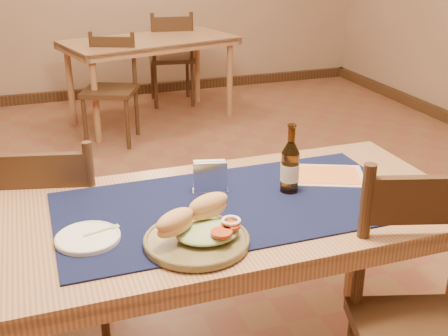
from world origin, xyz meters
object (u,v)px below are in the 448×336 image
object	(u,v)px
main_table	(233,227)
beer_bottle	(290,167)
chair_main_far	(56,232)
back_table	(150,48)
napkin_holder	(210,177)
sandwich_plate	(198,232)
chair_main_near	(434,330)

from	to	relation	value
main_table	beer_bottle	bearing A→B (deg)	8.54
main_table	chair_main_far	xyz separation A→B (m)	(-0.58, 0.52, -0.19)
back_table	napkin_holder	distance (m)	3.23
sandwich_plate	back_table	bearing A→B (deg)	79.99
main_table	napkin_holder	bearing A→B (deg)	108.62
chair_main_near	sandwich_plate	world-z (taller)	chair_main_near
back_table	beer_bottle	distance (m)	3.30
main_table	chair_main_far	world-z (taller)	chair_main_far
back_table	napkin_holder	bearing A→B (deg)	-98.49
chair_main_near	napkin_holder	world-z (taller)	chair_main_near
back_table	sandwich_plate	distance (m)	3.58
chair_main_near	beer_bottle	distance (m)	0.70
chair_main_near	napkin_holder	distance (m)	0.88
sandwich_plate	chair_main_near	bearing A→B (deg)	-27.98
back_table	chair_main_near	bearing A→B (deg)	-89.84
main_table	beer_bottle	distance (m)	0.29
sandwich_plate	beer_bottle	size ratio (longest dim) A/B	1.27
chair_main_far	chair_main_near	size ratio (longest dim) A/B	0.93
beer_bottle	napkin_holder	bearing A→B (deg)	160.68
main_table	back_table	distance (m)	3.35
main_table	chair_main_near	bearing A→B (deg)	-50.67
chair_main_far	main_table	bearing A→B (deg)	-41.66
chair_main_far	beer_bottle	bearing A→B (deg)	-31.01
beer_bottle	chair_main_near	bearing A→B (deg)	-69.12
back_table	chair_main_near	xyz separation A→B (m)	(0.01, -3.86, -0.15)
chair_main_near	beer_bottle	size ratio (longest dim) A/B	3.94
back_table	sandwich_plate	world-z (taller)	sandwich_plate
sandwich_plate	beer_bottle	xyz separation A→B (m)	(0.41, 0.24, 0.06)
beer_bottle	napkin_holder	xyz separation A→B (m)	(-0.27, 0.09, -0.04)
beer_bottle	napkin_holder	size ratio (longest dim) A/B	1.85
back_table	chair_main_far	bearing A→B (deg)	-109.99
chair_main_near	chair_main_far	bearing A→B (deg)	134.08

